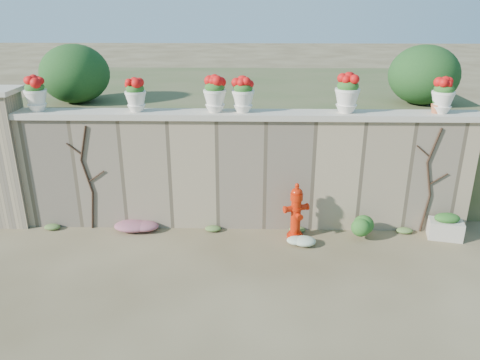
{
  "coord_description": "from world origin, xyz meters",
  "views": [
    {
      "loc": [
        0.15,
        -5.96,
        3.87
      ],
      "look_at": [
        -0.02,
        1.4,
        1.02
      ],
      "focal_mm": 35.0,
      "sensor_mm": 36.0,
      "label": 1
    }
  ],
  "objects_px": {
    "fire_hydrant": "(296,211)",
    "planter_box": "(446,227)",
    "terracotta_pot": "(437,106)",
    "urn_pot_0": "(36,94)"
  },
  "relations": [
    {
      "from": "planter_box",
      "to": "urn_pot_0",
      "type": "xyz_separation_m",
      "value": [
        -7.0,
        0.46,
        2.17
      ]
    },
    {
      "from": "planter_box",
      "to": "urn_pot_0",
      "type": "height_order",
      "value": "urn_pot_0"
    },
    {
      "from": "fire_hydrant",
      "to": "terracotta_pot",
      "type": "xyz_separation_m",
      "value": [
        2.31,
        0.5,
        1.71
      ]
    },
    {
      "from": "urn_pot_0",
      "to": "terracotta_pot",
      "type": "bearing_deg",
      "value": 0.0
    },
    {
      "from": "fire_hydrant",
      "to": "urn_pot_0",
      "type": "xyz_separation_m",
      "value": [
        -4.4,
        0.5,
        1.88
      ]
    },
    {
      "from": "fire_hydrant",
      "to": "urn_pot_0",
      "type": "distance_m",
      "value": 4.82
    },
    {
      "from": "urn_pot_0",
      "to": "terracotta_pot",
      "type": "xyz_separation_m",
      "value": [
        6.72,
        0.0,
        -0.18
      ]
    },
    {
      "from": "fire_hydrant",
      "to": "planter_box",
      "type": "relative_size",
      "value": 1.63
    },
    {
      "from": "planter_box",
      "to": "terracotta_pot",
      "type": "height_order",
      "value": "terracotta_pot"
    },
    {
      "from": "fire_hydrant",
      "to": "terracotta_pot",
      "type": "height_order",
      "value": "terracotta_pot"
    }
  ]
}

